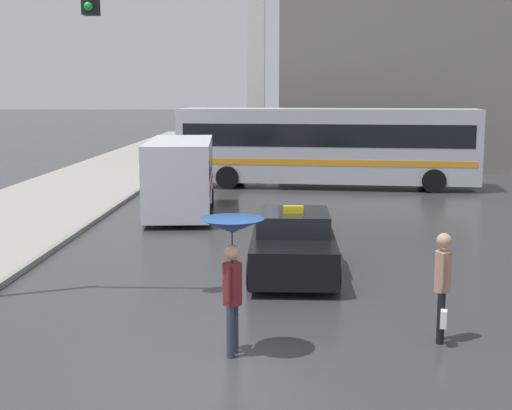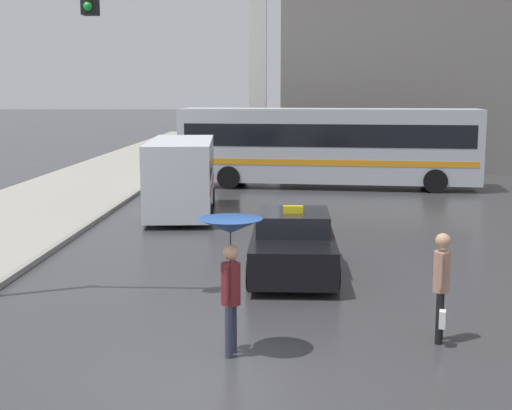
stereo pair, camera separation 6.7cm
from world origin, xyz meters
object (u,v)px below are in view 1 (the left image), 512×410
object	(u,v)px
city_bus	(327,144)
pedestrian_man	(443,281)
ambulance_van	(180,174)
taxi	(293,245)
pedestrian_with_umbrella	(232,248)

from	to	relation	value
city_bus	pedestrian_man	xyz separation A→B (m)	(0.81, -18.95, -0.82)
city_bus	ambulance_van	bearing A→B (deg)	-30.56
taxi	pedestrian_man	world-z (taller)	pedestrian_man
ambulance_van	pedestrian_man	bearing A→B (deg)	111.90
ambulance_van	pedestrian_man	world-z (taller)	ambulance_van
taxi	ambulance_van	xyz separation A→B (m)	(-3.62, 7.62, 0.71)
taxi	pedestrian_man	distance (m)	4.87
ambulance_van	taxi	bearing A→B (deg)	110.57
city_bus	pedestrian_with_umbrella	world-z (taller)	city_bus
city_bus	pedestrian_with_umbrella	bearing A→B (deg)	-1.74
city_bus	taxi	bearing A→B (deg)	-0.45
pedestrian_with_umbrella	pedestrian_man	xyz separation A→B (m)	(3.33, 0.73, -0.67)
city_bus	pedestrian_man	size ratio (longest dim) A/B	7.01
taxi	pedestrian_man	xyz separation A→B (m)	(2.36, -4.25, 0.37)
taxi	ambulance_van	distance (m)	8.46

